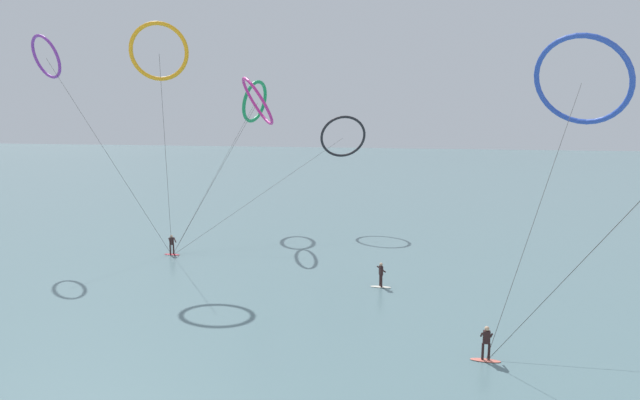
% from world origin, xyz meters
% --- Properties ---
extents(sea_water, '(400.00, 200.00, 0.08)m').
position_xyz_m(sea_water, '(0.00, 107.19, 0.04)').
color(sea_water, slate).
rests_on(sea_water, ground).
extents(surfer_crimson, '(1.40, 0.73, 1.70)m').
position_xyz_m(surfer_crimson, '(-16.13, 36.99, 0.82)').
color(surfer_crimson, red).
rests_on(surfer_crimson, ground).
extents(surfer_coral, '(1.40, 0.58, 1.70)m').
position_xyz_m(surfer_coral, '(7.93, 22.36, 0.82)').
color(surfer_coral, '#EA7260').
rests_on(surfer_coral, ground).
extents(surfer_ivory, '(1.40, 0.70, 1.70)m').
position_xyz_m(surfer_ivory, '(1.86, 32.27, 0.82)').
color(surfer_ivory, silver).
rests_on(surfer_ivory, ground).
extents(kite_charcoal, '(14.39, 16.21, 11.69)m').
position_xyz_m(kite_charcoal, '(-4.36, 51.22, 9.51)').
color(kite_charcoal, black).
rests_on(kite_charcoal, ground).
extents(kite_amber, '(4.39, 3.98, 18.37)m').
position_xyz_m(kite_amber, '(-15.05, 34.39, 16.22)').
color(kite_amber, orange).
rests_on(kite_amber, ground).
extents(kite_cobalt, '(8.23, 11.11, 15.96)m').
position_xyz_m(kite_cobalt, '(13.11, 30.79, 13.43)').
color(kite_cobalt, '#2647B7').
rests_on(kite_cobalt, ground).
extents(kite_emerald, '(3.50, 16.63, 15.35)m').
position_xyz_m(kite_emerald, '(-13.78, 51.23, 13.10)').
color(kite_emerald, '#199351').
rests_on(kite_emerald, ground).
extents(kite_violet, '(12.53, 2.77, 18.18)m').
position_xyz_m(kite_violet, '(-26.65, 36.66, 16.37)').
color(kite_violet, purple).
rests_on(kite_violet, ground).
extents(kite_magenta, '(7.15, 11.81, 15.24)m').
position_xyz_m(kite_magenta, '(-11.53, 45.83, 12.95)').
color(kite_magenta, '#CC288E').
rests_on(kite_magenta, ground).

